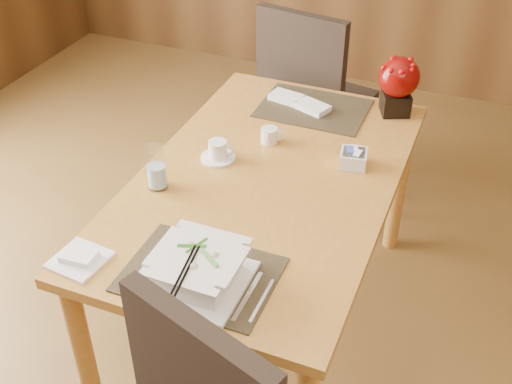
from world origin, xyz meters
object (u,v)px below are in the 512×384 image
at_px(water_glass, 156,167).
at_px(sugar_caddy, 353,158).
at_px(coffee_cup, 218,151).
at_px(dining_table, 267,199).
at_px(soup_setting, 198,270).
at_px(far_chair, 311,92).
at_px(berry_decor, 398,82).
at_px(bread_plate, 80,260).
at_px(creamer_jug, 269,135).

xyz_separation_m(water_glass, sugar_caddy, (0.61, 0.39, -0.05)).
bearing_deg(coffee_cup, dining_table, -12.10).
bearing_deg(coffee_cup, soup_setting, -70.05).
height_order(soup_setting, far_chair, far_chair).
bearing_deg(berry_decor, bread_plate, -118.57).
xyz_separation_m(sugar_caddy, far_chair, (-0.42, 0.81, -0.20)).
bearing_deg(water_glass, berry_decor, 51.83).
bearing_deg(creamer_jug, far_chair, 81.27).
xyz_separation_m(dining_table, berry_decor, (0.33, 0.65, 0.24)).
bearing_deg(far_chair, sugar_caddy, 127.71).
bearing_deg(creamer_jug, water_glass, -135.05).
relative_size(soup_setting, coffee_cup, 2.11).
xyz_separation_m(water_glass, berry_decor, (0.66, 0.85, 0.06)).
bearing_deg(bread_plate, soup_setting, 7.16).
height_order(soup_setting, bread_plate, soup_setting).
distance_m(water_glass, bread_plate, 0.44).
bearing_deg(soup_setting, coffee_cup, 110.24).
xyz_separation_m(creamer_jug, bread_plate, (-0.29, -0.86, -0.03)).
relative_size(water_glass, far_chair, 0.16).
relative_size(soup_setting, berry_decor, 1.12).
bearing_deg(dining_table, water_glass, -149.53).
xyz_separation_m(coffee_cup, sugar_caddy, (0.48, 0.15, -0.00)).
relative_size(dining_table, bread_plate, 9.64).
height_order(soup_setting, creamer_jug, soup_setting).
distance_m(dining_table, creamer_jug, 0.28).
bearing_deg(soup_setting, water_glass, 132.55).
distance_m(berry_decor, far_chair, 0.67).
relative_size(water_glass, sugar_caddy, 1.71).
distance_m(water_glass, creamer_jug, 0.50).
height_order(dining_table, far_chair, far_chair).
relative_size(water_glass, berry_decor, 0.66).
bearing_deg(far_chair, soup_setting, 106.24).
bearing_deg(dining_table, berry_decor, 63.19).
distance_m(coffee_cup, creamer_jug, 0.23).
xyz_separation_m(coffee_cup, water_glass, (-0.12, -0.25, 0.05)).
xyz_separation_m(coffee_cup, berry_decor, (0.54, 0.60, 0.11)).
relative_size(dining_table, creamer_jug, 17.84).
height_order(berry_decor, bread_plate, berry_decor).
height_order(creamer_jug, bread_plate, creamer_jug).
bearing_deg(sugar_caddy, creamer_jug, 174.11).
xyz_separation_m(berry_decor, far_chair, (-0.48, 0.36, -0.31)).
bearing_deg(soup_setting, dining_table, 91.56).
relative_size(bread_plate, far_chair, 0.15).
distance_m(coffee_cup, far_chair, 0.98).
xyz_separation_m(bread_plate, far_chair, (0.22, 1.64, -0.17)).
height_order(dining_table, water_glass, water_glass).
relative_size(water_glass, creamer_jug, 1.96).
xyz_separation_m(creamer_jug, far_chair, (-0.07, 0.78, -0.20)).
bearing_deg(water_glass, creamer_jug, 58.99).
distance_m(soup_setting, berry_decor, 1.27).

